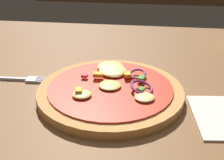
{
  "coord_description": "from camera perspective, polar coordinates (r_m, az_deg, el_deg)",
  "views": [
    {
      "loc": [
        0.08,
        -0.45,
        0.29
      ],
      "look_at": [
        0.03,
        0.02,
        0.05
      ],
      "focal_mm": 50.14,
      "sensor_mm": 36.0,
      "label": 1
    }
  ],
  "objects": [
    {
      "name": "fork",
      "position": [
        0.6,
        -16.88,
        0.16
      ],
      "size": [
        0.16,
        0.02,
        0.0
      ],
      "color": "silver",
      "rests_on": "dining_table"
    },
    {
      "name": "dining_table",
      "position": [
        0.53,
        -2.98,
        -4.06
      ],
      "size": [
        1.23,
        0.82,
        0.03
      ],
      "color": "brown",
      "rests_on": "ground"
    },
    {
      "name": "pizza",
      "position": [
        0.52,
        -0.21,
        -1.84
      ],
      "size": [
        0.24,
        0.24,
        0.03
      ],
      "color": "tan",
      "rests_on": "dining_table"
    }
  ]
}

